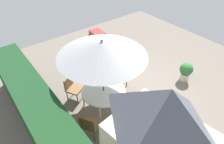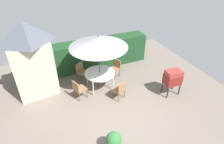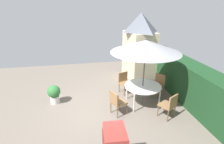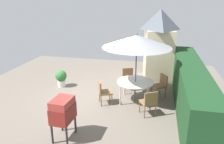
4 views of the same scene
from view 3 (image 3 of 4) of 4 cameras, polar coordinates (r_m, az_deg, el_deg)
The scene contains 11 objects.
ground_plane at distance 6.84m, azimuth -3.09°, elevation -11.51°, with size 11.00×11.00×0.00m, color #6B6056.
hedge_backdrop at distance 7.70m, azimuth 23.56°, elevation -3.06°, with size 6.54×0.89×1.52m.
garden_shed at distance 9.19m, azimuth 8.90°, elevation 8.34°, with size 1.86×1.53×3.30m.
patio_table at distance 6.84m, azimuth 9.89°, elevation -4.74°, with size 1.38×1.38×0.79m.
patio_umbrella at distance 6.32m, azimuth 10.79°, elevation 8.18°, with size 2.48×2.48×2.59m.
bbq_grill at distance 4.17m, azimuth 0.91°, elevation -22.01°, with size 0.73×0.54×1.20m.
chair_near_shed at distance 7.77m, azimuth 4.03°, elevation -2.95°, with size 0.60×0.59×0.90m.
chair_far_side at distance 6.23m, azimuth 1.54°, elevation -9.43°, with size 0.61×0.61×0.90m.
chair_toward_hedge at distance 6.36m, azimuth 17.98°, elevation -9.90°, with size 0.63×0.63×0.90m.
chair_toward_house at distance 7.80m, azimuth 14.73°, elevation -3.53°, with size 0.64×0.64×0.90m.
potted_plant_by_shed at distance 7.30m, azimuth -18.13°, elevation -6.53°, with size 0.50×0.50×0.75m.
Camera 3 is at (5.70, -0.75, 3.71)m, focal length 28.40 mm.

